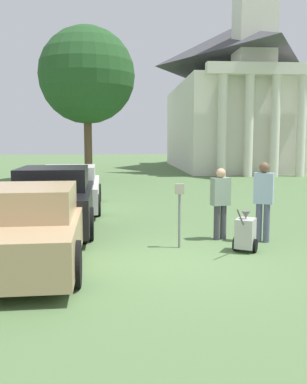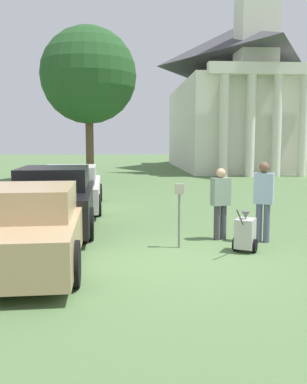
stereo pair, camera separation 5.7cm
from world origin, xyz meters
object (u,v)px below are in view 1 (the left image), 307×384
at_px(parked_car_tan, 28,227).
at_px(person_worker, 220,199).
at_px(parked_car_white, 69,189).
at_px(equipment_cart, 245,233).
at_px(parking_meter, 179,203).
at_px(person_supervisor, 263,197).
at_px(parked_car_black, 55,199).
at_px(church, 231,92).

bearing_deg(parked_car_tan, person_worker, 19.68).
relative_size(parked_car_white, person_worker, 3.07).
bearing_deg(equipment_cart, parking_meter, -168.55).
height_order(parked_car_white, person_supervisor, person_supervisor).
height_order(parked_car_tan, person_supervisor, person_supervisor).
distance_m(parked_car_black, parked_car_white, 3.09).
xyz_separation_m(parking_meter, person_worker, (1.04, 0.68, -0.02)).
xyz_separation_m(parked_car_tan, parked_car_white, (0.00, 6.38, -0.02)).
height_order(parked_car_black, parked_car_white, parked_car_black).
bearing_deg(equipment_cart, person_worker, 132.88).
bearing_deg(person_supervisor, church, -76.36).
height_order(person_supervisor, equipment_cart, person_supervisor).
relative_size(person_worker, person_supervisor, 0.92).
bearing_deg(equipment_cart, parked_car_white, 154.89).
relative_size(person_supervisor, equipment_cart, 1.80).
bearing_deg(parked_car_white, equipment_cart, -56.45).
distance_m(parked_car_black, person_supervisor, 5.28).
distance_m(parking_meter, person_worker, 1.24).
xyz_separation_m(person_supervisor, equipment_cart, (-0.63, -0.80, -0.64)).
xyz_separation_m(person_supervisor, church, (5.52, 24.59, 4.97)).
relative_size(parking_meter, church, 0.06).
bearing_deg(equipment_cart, parked_car_black, 175.81).
height_order(person_supervisor, church, church).
bearing_deg(equipment_cart, parked_car_tan, -144.09).
height_order(parked_car_black, person_supervisor, person_supervisor).
xyz_separation_m(parked_car_black, person_worker, (3.98, -1.68, 0.19)).
height_order(parking_meter, person_worker, person_worker).
bearing_deg(person_worker, church, -121.63).
bearing_deg(parked_car_white, person_supervisor, -48.48).
xyz_separation_m(parked_car_white, parking_meter, (2.95, -5.45, 0.29)).
bearing_deg(parked_car_white, parked_car_tan, -92.44).
relative_size(parked_car_black, person_supervisor, 2.91).
bearing_deg(parked_car_white, parking_meter, -64.03).
bearing_deg(person_worker, parking_meter, 16.61).
bearing_deg(parking_meter, parked_car_black, 141.28).
relative_size(parked_car_tan, parking_meter, 3.46).
relative_size(parking_meter, person_supervisor, 0.76).
height_order(parking_meter, person_supervisor, person_supervisor).
bearing_deg(person_worker, parked_car_tan, 5.29).
xyz_separation_m(equipment_cart, church, (6.15, 25.39, 5.61)).
bearing_deg(person_worker, person_supervisor, 144.75).
relative_size(parked_car_tan, equipment_cart, 4.75).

